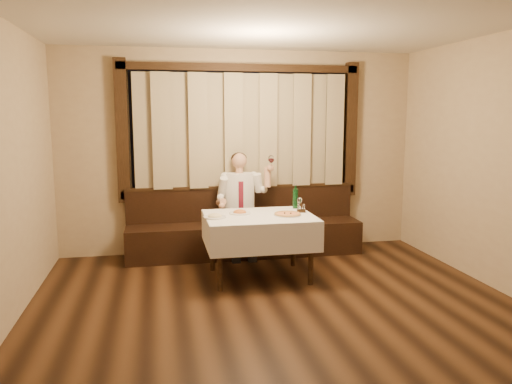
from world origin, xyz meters
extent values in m
cube|color=black|center=(0.00, 0.00, -0.01)|extent=(5.00, 6.00, 0.01)
cube|color=silver|center=(0.00, 0.00, 2.80)|extent=(5.00, 6.00, 0.01)
cube|color=tan|center=(0.00, 3.00, 1.40)|extent=(5.00, 0.01, 2.80)
cube|color=black|center=(0.00, 2.98, 1.70)|extent=(3.00, 0.02, 1.60)
cube|color=orange|center=(-0.70, 2.97, 1.40)|extent=(0.50, 0.01, 0.40)
cube|color=black|center=(0.00, 2.94, 0.85)|extent=(3.30, 0.12, 0.10)
cube|color=black|center=(0.00, 2.94, 2.55)|extent=(3.30, 0.12, 0.10)
cube|color=black|center=(-1.60, 2.94, 1.70)|extent=(0.16, 0.12, 1.90)
cube|color=black|center=(1.60, 2.94, 1.70)|extent=(0.16, 0.12, 1.90)
cube|color=#958060|center=(0.00, 2.88, 1.70)|extent=(2.90, 0.08, 1.55)
cube|color=black|center=(0.00, 2.68, 0.23)|extent=(3.20, 0.60, 0.45)
cube|color=black|center=(0.00, 2.92, 0.68)|extent=(3.20, 0.12, 0.45)
cube|color=black|center=(0.00, 2.92, 0.92)|extent=(3.20, 0.14, 0.04)
cylinder|color=black|center=(-0.52, 1.33, 0.35)|extent=(0.06, 0.06, 0.71)
cylinder|color=black|center=(0.52, 1.33, 0.35)|extent=(0.06, 0.06, 0.71)
cylinder|color=black|center=(-0.52, 2.07, 0.35)|extent=(0.06, 0.06, 0.71)
cylinder|color=black|center=(0.52, 2.07, 0.35)|extent=(0.06, 0.06, 0.71)
cube|color=black|center=(0.00, 1.70, 0.73)|extent=(1.20, 0.90, 0.04)
cube|color=white|center=(0.00, 1.70, 0.75)|extent=(1.26, 0.96, 0.01)
cube|color=white|center=(0.00, 1.22, 0.58)|extent=(1.26, 0.01, 0.35)
cube|color=white|center=(0.00, 2.18, 0.58)|extent=(1.26, 0.01, 0.35)
cube|color=white|center=(-0.63, 1.70, 0.58)|extent=(0.01, 0.96, 0.35)
cube|color=white|center=(0.63, 1.70, 0.58)|extent=(0.01, 0.96, 0.35)
cylinder|color=white|center=(0.32, 1.62, 0.76)|extent=(0.32, 0.32, 0.01)
cylinder|color=#D0521F|center=(0.32, 1.62, 0.77)|extent=(0.29, 0.29, 0.01)
torus|color=#BA8547|center=(0.32, 1.62, 0.77)|extent=(0.31, 0.31, 0.02)
sphere|color=black|center=(0.29, 1.64, 0.78)|extent=(0.02, 0.02, 0.02)
sphere|color=black|center=(0.36, 1.61, 0.78)|extent=(0.02, 0.02, 0.02)
cylinder|color=white|center=(-0.21, 1.83, 0.76)|extent=(0.25, 0.25, 0.02)
ellipsoid|color=#B94A1D|center=(-0.21, 1.83, 0.81)|extent=(0.16, 0.16, 0.07)
cylinder|color=white|center=(-0.53, 1.65, 0.76)|extent=(0.26, 0.26, 0.02)
ellipsoid|color=#CFB986|center=(-0.53, 1.65, 0.81)|extent=(0.16, 0.16, 0.07)
cylinder|color=#125522|center=(0.53, 2.03, 0.88)|extent=(0.07, 0.07, 0.24)
cylinder|color=#125522|center=(0.53, 2.03, 1.02)|extent=(0.03, 0.03, 0.06)
cylinder|color=silver|center=(0.53, 2.03, 1.05)|extent=(0.03, 0.03, 0.01)
cylinder|color=white|center=(0.52, 1.82, 0.76)|extent=(0.06, 0.06, 0.01)
cylinder|color=white|center=(0.52, 1.82, 0.81)|extent=(0.01, 0.01, 0.09)
ellipsoid|color=white|center=(0.52, 1.82, 0.89)|extent=(0.07, 0.07, 0.08)
cube|color=black|center=(0.53, 1.77, 0.77)|extent=(0.12, 0.08, 0.04)
cube|color=black|center=(0.53, 1.77, 0.83)|extent=(0.03, 0.05, 0.08)
cylinder|color=white|center=(0.50, 1.78, 0.81)|extent=(0.03, 0.03, 0.06)
cylinder|color=silver|center=(0.50, 1.78, 0.85)|extent=(0.03, 0.03, 0.01)
cylinder|color=white|center=(0.56, 1.76, 0.81)|extent=(0.03, 0.03, 0.06)
cylinder|color=silver|center=(0.56, 1.76, 0.85)|extent=(0.03, 0.03, 0.01)
cube|color=black|center=(-0.07, 2.56, 0.53)|extent=(0.39, 0.44, 0.16)
cube|color=black|center=(-0.18, 2.35, 0.23)|extent=(0.11, 0.12, 0.45)
cube|color=black|center=(0.04, 2.35, 0.23)|extent=(0.11, 0.12, 0.45)
ellipsoid|color=white|center=(-0.07, 2.71, 0.87)|extent=(0.41, 0.26, 0.53)
cube|color=maroon|center=(-0.07, 2.58, 0.84)|extent=(0.06, 0.01, 0.39)
cylinder|color=tan|center=(-0.07, 2.71, 1.18)|extent=(0.10, 0.10, 0.08)
sphere|color=tan|center=(-0.07, 2.71, 1.31)|extent=(0.21, 0.21, 0.21)
ellipsoid|color=black|center=(-0.07, 2.74, 1.34)|extent=(0.21, 0.21, 0.16)
sphere|color=white|center=(-0.27, 2.71, 1.09)|extent=(0.13, 0.13, 0.13)
sphere|color=white|center=(0.13, 2.71, 1.09)|extent=(0.13, 0.13, 0.13)
sphere|color=tan|center=(-0.36, 2.31, 0.76)|extent=(0.08, 0.08, 0.08)
sphere|color=tan|center=(0.32, 2.54, 1.22)|extent=(0.09, 0.09, 0.09)
cylinder|color=white|center=(0.32, 2.51, 1.26)|extent=(0.01, 0.01, 0.11)
ellipsoid|color=white|center=(0.32, 2.51, 1.34)|extent=(0.08, 0.08, 0.10)
ellipsoid|color=#4C070F|center=(0.32, 2.51, 1.32)|extent=(0.06, 0.06, 0.06)
camera|label=1|loc=(-1.16, -3.91, 1.93)|focal=35.00mm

